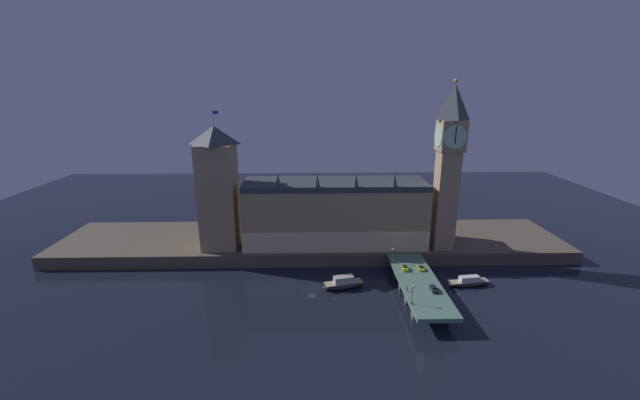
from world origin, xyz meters
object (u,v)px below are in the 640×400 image
at_px(clock_tower, 448,163).
at_px(car_southbound_lead, 434,289).
at_px(street_lamp_far, 393,254).
at_px(boat_downstream, 469,282).
at_px(victoria_tower, 218,188).
at_px(car_northbound_lead, 405,268).
at_px(pedestrian_near_rail, 407,289).
at_px(car_southbound_trail, 421,268).
at_px(pedestrian_far_rail, 394,261).
at_px(boat_upstream, 343,284).
at_px(street_lamp_near, 412,292).

xyz_separation_m(clock_tower, car_southbound_lead, (-14.41, -37.38, -34.76)).
distance_m(street_lamp_far, boat_downstream, 29.02).
relative_size(victoria_tower, car_northbound_lead, 14.14).
bearing_deg(pedestrian_near_rail, street_lamp_far, 91.06).
bearing_deg(car_southbound_trail, pedestrian_far_rail, 148.41).
height_order(victoria_tower, boat_upstream, victoria_tower).
height_order(car_southbound_lead, street_lamp_far, street_lamp_far).
distance_m(clock_tower, boat_upstream, 63.16).
xyz_separation_m(victoria_tower, pedestrian_near_rail, (68.70, -40.60, -23.85)).
xyz_separation_m(street_lamp_near, street_lamp_far, (0.00, 29.44, -0.27)).
bearing_deg(boat_downstream, pedestrian_far_rail, 164.81).
distance_m(victoria_tower, boat_downstream, 102.98).
distance_m(victoria_tower, pedestrian_far_rail, 75.29).
relative_size(clock_tower, pedestrian_near_rail, 36.71).
height_order(victoria_tower, car_southbound_trail, victoria_tower).
distance_m(victoria_tower, car_southbound_trail, 84.98).
bearing_deg(pedestrian_far_rail, car_southbound_trail, -31.59).
bearing_deg(pedestrian_far_rail, clock_tower, 35.16).
height_order(car_northbound_lead, pedestrian_near_rail, pedestrian_near_rail).
bearing_deg(street_lamp_far, car_northbound_lead, -60.62).
bearing_deg(street_lamp_far, pedestrian_far_rail, -54.07).
xyz_separation_m(victoria_tower, street_lamp_near, (68.30, -48.41, -20.82)).
distance_m(clock_tower, street_lamp_near, 60.00).
xyz_separation_m(car_northbound_lead, car_southbound_lead, (5.90, -15.60, -0.01)).
xyz_separation_m(car_southbound_lead, boat_upstream, (-28.46, 13.01, -4.71)).
bearing_deg(car_northbound_lead, pedestrian_far_rail, 118.66).
bearing_deg(boat_downstream, pedestrian_near_rail, -152.20).
bearing_deg(street_lamp_near, car_southbound_trail, 68.48).
bearing_deg(boat_upstream, car_northbound_lead, 6.57).
relative_size(victoria_tower, street_lamp_near, 8.75).
height_order(car_southbound_lead, car_southbound_trail, car_southbound_lead).
xyz_separation_m(victoria_tower, boat_downstream, (95.09, -26.68, -29.16)).
relative_size(pedestrian_near_rail, street_lamp_near, 0.29).
relative_size(car_southbound_lead, boat_upstream, 0.28).
distance_m(victoria_tower, street_lamp_near, 86.26).
bearing_deg(pedestrian_near_rail, boat_upstream, 146.28).
xyz_separation_m(clock_tower, pedestrian_near_rail, (-23.25, -37.47, -34.51)).
height_order(pedestrian_near_rail, street_lamp_near, street_lamp_near).
distance_m(car_northbound_lead, pedestrian_far_rail, 6.16).
relative_size(street_lamp_near, boat_upstream, 0.39).
bearing_deg(pedestrian_far_rail, street_lamp_near, -90.79).
height_order(car_southbound_trail, pedestrian_near_rail, pedestrian_near_rail).
height_order(car_southbound_trail, pedestrian_far_rail, pedestrian_far_rail).
height_order(car_southbound_trail, street_lamp_far, street_lamp_far).
relative_size(pedestrian_far_rail, street_lamp_near, 0.29).
distance_m(victoria_tower, car_northbound_lead, 79.59).
xyz_separation_m(car_southbound_trail, street_lamp_near, (-9.25, -23.45, 3.38)).
height_order(car_northbound_lead, pedestrian_far_rail, pedestrian_far_rail).
xyz_separation_m(clock_tower, boat_downstream, (3.14, -23.55, -39.82)).
height_order(pedestrian_near_rail, boat_downstream, pedestrian_near_rail).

